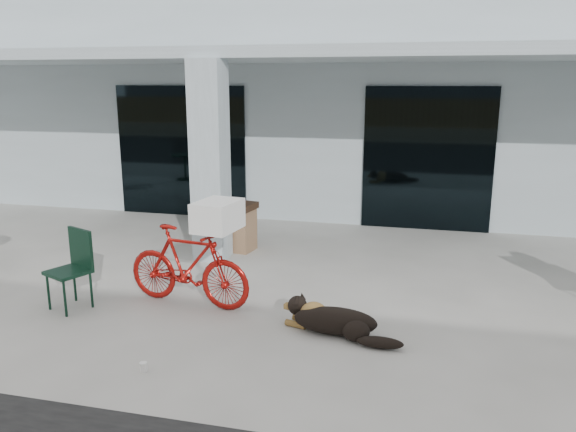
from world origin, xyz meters
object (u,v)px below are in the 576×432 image
(cafe_chair_near, at_px, (68,271))
(trash_receptacle, at_px, (240,227))
(bicycle, at_px, (188,266))
(dog, at_px, (335,319))

(cafe_chair_near, relative_size, trash_receptacle, 1.22)
(bicycle, distance_m, cafe_chair_near, 1.47)
(dog, bearing_deg, cafe_chair_near, -162.22)
(cafe_chair_near, distance_m, trash_receptacle, 3.16)
(dog, height_order, cafe_chair_near, cafe_chair_near)
(dog, relative_size, trash_receptacle, 1.34)
(bicycle, bearing_deg, dog, -94.16)
(dog, bearing_deg, trash_receptacle, 143.07)
(cafe_chair_near, bearing_deg, bicycle, 42.41)
(bicycle, height_order, dog, bicycle)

